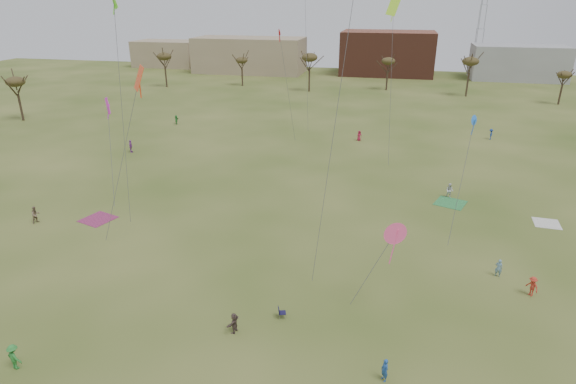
% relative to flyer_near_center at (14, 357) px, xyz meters
% --- Properties ---
extents(ground, '(260.00, 260.00, 0.00)m').
position_rel_flyer_near_center_xyz_m(ground, '(12.89, 6.23, -0.85)').
color(ground, '#354C17').
rests_on(ground, ground).
extents(flyer_near_center, '(1.22, 0.88, 1.70)m').
position_rel_flyer_near_center_xyz_m(flyer_near_center, '(0.00, 0.00, 0.00)').
color(flyer_near_center, '#2B8132').
rests_on(flyer_near_center, ground).
extents(flyer_near_right, '(0.60, 0.65, 1.49)m').
position_rel_flyer_near_center_xyz_m(flyer_near_right, '(21.94, 3.95, -0.10)').
color(flyer_near_right, '#204B94').
rests_on(flyer_near_right, ground).
extents(spectator_fore_b, '(0.95, 1.05, 1.76)m').
position_rel_flyer_near_center_xyz_m(spectator_fore_b, '(-12.88, 17.80, 0.03)').
color(spectator_fore_b, '#7C654F').
rests_on(spectator_fore_b, ground).
extents(spectator_fore_c, '(0.73, 1.42, 1.47)m').
position_rel_flyer_near_center_xyz_m(spectator_fore_c, '(11.91, 6.16, -0.12)').
color(spectator_fore_c, brown).
rests_on(spectator_fore_c, ground).
extents(flyer_mid_b, '(1.09, 1.19, 1.60)m').
position_rel_flyer_near_center_xyz_m(flyer_mid_b, '(32.49, 15.19, -0.05)').
color(flyer_mid_b, '#B93322').
rests_on(flyer_mid_b, ground).
extents(flyer_mid_c, '(0.64, 0.51, 1.53)m').
position_rel_flyer_near_center_xyz_m(flyer_mid_c, '(30.51, 17.51, -0.08)').
color(flyer_mid_c, '#638CA6').
rests_on(flyer_mid_c, ground).
extents(spectator_mid_d, '(0.72, 1.17, 1.85)m').
position_rel_flyer_near_center_xyz_m(spectator_mid_d, '(-15.75, 41.08, 0.07)').
color(spectator_mid_d, purple).
rests_on(spectator_mid_d, ground).
extents(spectator_mid_e, '(0.99, 0.89, 1.68)m').
position_rel_flyer_near_center_xyz_m(spectator_mid_e, '(28.05, 33.66, -0.01)').
color(spectator_mid_e, silver).
rests_on(spectator_mid_e, ground).
extents(flyer_far_a, '(0.72, 1.54, 1.60)m').
position_rel_flyer_near_center_xyz_m(flyer_far_a, '(-16.47, 57.94, -0.05)').
color(flyer_far_a, '#297D2F').
rests_on(flyer_far_a, ground).
extents(flyer_far_b, '(0.92, 0.81, 1.59)m').
position_rel_flyer_near_center_xyz_m(flyer_far_b, '(16.17, 54.57, -0.05)').
color(flyer_far_b, maroon).
rests_on(flyer_far_b, ground).
extents(flyer_far_c, '(0.75, 1.15, 1.69)m').
position_rel_flyer_near_center_xyz_m(flyer_far_c, '(36.49, 59.89, -0.01)').
color(flyer_far_c, navy).
rests_on(flyer_far_c, ground).
extents(blanket_cream, '(2.62, 2.62, 0.03)m').
position_rel_flyer_near_center_xyz_m(blanket_cream, '(37.08, 28.89, -0.85)').
color(blanket_cream, white).
rests_on(blanket_cream, ground).
extents(blanket_plum, '(3.70, 3.70, 0.03)m').
position_rel_flyer_near_center_xyz_m(blanket_plum, '(-7.38, 19.84, -0.85)').
color(blanket_plum, '#922D5B').
rests_on(blanket_plum, ground).
extents(blanket_olive, '(3.90, 3.90, 0.03)m').
position_rel_flyer_near_center_xyz_m(blanket_olive, '(28.10, 32.09, -0.85)').
color(blanket_olive, '#328B45').
rests_on(blanket_olive, ground).
extents(camp_chair_center, '(0.68, 0.65, 0.87)m').
position_rel_flyer_near_center_xyz_m(camp_chair_center, '(14.69, 8.37, -0.59)').
color(camp_chair_center, '#171336').
rests_on(camp_chair_center, ground).
extents(kites_aloft, '(57.65, 62.66, 25.35)m').
position_rel_flyer_near_center_xyz_m(kites_aloft, '(15.91, 28.57, 19.04)').
color(kites_aloft, red).
rests_on(kites_aloft, ground).
extents(tree_line, '(117.44, 49.32, 8.91)m').
position_rel_flyer_near_center_xyz_m(tree_line, '(10.04, 85.35, 6.24)').
color(tree_line, '#3A2B1E').
rests_on(tree_line, ground).
extents(building_tan, '(32.00, 14.00, 10.00)m').
position_rel_flyer_near_center_xyz_m(building_tan, '(-22.11, 121.23, 4.15)').
color(building_tan, '#937F60').
rests_on(building_tan, ground).
extents(building_brick, '(26.00, 16.00, 12.00)m').
position_rel_flyer_near_center_xyz_m(building_brick, '(17.89, 126.23, 5.15)').
color(building_brick, brown).
rests_on(building_brick, ground).
extents(building_grey, '(24.00, 12.00, 9.00)m').
position_rel_flyer_near_center_xyz_m(building_grey, '(52.89, 124.23, 3.65)').
color(building_grey, gray).
rests_on(building_grey, ground).
extents(building_tan_west, '(20.00, 12.00, 8.00)m').
position_rel_flyer_near_center_xyz_m(building_tan_west, '(-52.11, 128.23, 3.15)').
color(building_tan_west, '#937F60').
rests_on(building_tan_west, ground).
extents(radio_tower, '(1.51, 1.72, 41.00)m').
position_rel_flyer_near_center_xyz_m(radio_tower, '(42.89, 131.23, 18.36)').
color(radio_tower, '#9EA3A8').
rests_on(radio_tower, ground).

